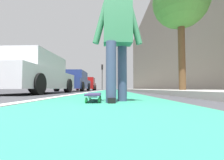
{
  "coord_description": "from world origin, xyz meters",
  "views": [
    {
      "loc": [
        -1.18,
        -0.1,
        0.19
      ],
      "look_at": [
        13.13,
        -0.05,
        0.97
      ],
      "focal_mm": 25.36,
      "sensor_mm": 36.0,
      "label": 1
    }
  ],
  "objects": [
    {
      "name": "lane_stripe_white",
      "position": [
        20.0,
        1.17,
        0.0
      ],
      "size": [
        52.0,
        0.16,
        0.01
      ],
      "primitive_type": "cube",
      "color": "silver",
      "rests_on": "ground"
    },
    {
      "name": "street_tree_near",
      "position": [
        4.96,
        -2.82,
        3.65
      ],
      "size": [
        2.18,
        2.18,
        4.79
      ],
      "color": "brown",
      "rests_on": "ground"
    },
    {
      "name": "traffic_light",
      "position": [
        24.07,
        1.57,
        2.82
      ],
      "size": [
        0.33,
        0.28,
        4.07
      ],
      "color": "#2D2D2D",
      "rests_on": "ground"
    },
    {
      "name": "ground_plane",
      "position": [
        10.0,
        0.0,
        0.0
      ],
      "size": [
        80.0,
        80.0,
        0.0
      ],
      "primitive_type": "plane",
      "color": "#38383D"
    },
    {
      "name": "parked_car_near",
      "position": [
        4.8,
        2.86,
        0.71
      ],
      "size": [
        4.5,
        2.0,
        1.48
      ],
      "color": "silver",
      "rests_on": "ground"
    },
    {
      "name": "skateboard",
      "position": [
        1.19,
        0.18,
        0.09
      ],
      "size": [
        0.85,
        0.25,
        0.11
      ],
      "color": "green",
      "rests_on": "ground"
    },
    {
      "name": "parked_car_far",
      "position": [
        17.36,
        2.9,
        0.7
      ],
      "size": [
        4.51,
        2.08,
        1.46
      ],
      "color": "maroon",
      "rests_on": "ground"
    },
    {
      "name": "skater_person",
      "position": [
        1.04,
        -0.17,
        0.94
      ],
      "size": [
        0.47,
        0.72,
        1.64
      ],
      "color": "#384260",
      "rests_on": "ground"
    },
    {
      "name": "parked_car_mid",
      "position": [
        10.74,
        2.8,
        0.72
      ],
      "size": [
        4.5,
        1.94,
        1.49
      ],
      "color": "navy",
      "rests_on": "ground"
    },
    {
      "name": "sidewalk_curb",
      "position": [
        18.0,
        -3.22,
        0.07
      ],
      "size": [
        52.0,
        3.2,
        0.14
      ],
      "primitive_type": "cube",
      "color": "#9E9B93",
      "rests_on": "ground"
    },
    {
      "name": "bike_lane_paint",
      "position": [
        24.0,
        0.0,
        0.0
      ],
      "size": [
        56.0,
        2.04,
        0.0
      ],
      "primitive_type": "cube",
      "color": "#288466",
      "rests_on": "ground"
    },
    {
      "name": "building_facade",
      "position": [
        22.0,
        -6.37,
        6.67
      ],
      "size": [
        40.0,
        1.2,
        13.34
      ],
      "primitive_type": "cube",
      "color": "slate",
      "rests_on": "ground"
    }
  ]
}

